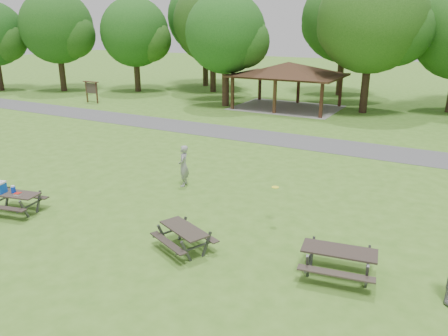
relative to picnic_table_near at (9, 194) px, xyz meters
The scene contains 16 objects.
ground 5.41m from the picnic_table_near, 10.37° to the left, with size 160.00×160.00×0.00m, color #447722.
asphalt_path 15.88m from the picnic_table_near, 70.58° to the left, with size 120.00×3.20×0.02m, color #4C4C4F.
pavilion 25.11m from the picnic_table_near, 87.07° to the left, with size 8.60×7.01×3.76m.
notice_board 24.02m from the picnic_table_near, 127.82° to the left, with size 1.60×0.30×1.88m.
tree_row_a 32.72m from the picnic_table_near, 134.55° to the left, with size 7.56×7.20×9.97m.
tree_row_b 31.16m from the picnic_table_near, 120.56° to the left, with size 7.14×6.80×9.28m.
tree_row_c 31.74m from the picnic_table_near, 106.05° to the left, with size 8.19×7.80×10.67m.
tree_row_d 24.30m from the picnic_table_near, 98.81° to the left, with size 6.93×6.60×9.27m.
tree_row_e 27.69m from the picnic_table_near, 74.16° to the left, with size 8.40×8.00×11.02m.
tree_deep_a 36.02m from the picnic_table_near, 109.14° to the left, with size 8.40×8.00×11.38m.
tree_deep_b 34.71m from the picnic_table_near, 84.33° to the left, with size 8.40×8.00×11.13m.
picnic_table_near is the anchor object (origin of this frame).
picnic_table_middle 7.24m from the picnic_table_near, ahead, with size 2.18×2.00×0.77m.
picnic_table_far 11.86m from the picnic_table_near, ahead, with size 2.23×1.90×0.87m.
frisbee_in_flight 9.72m from the picnic_table_near, 23.07° to the left, with size 0.27×0.27×0.02m.
frisbee_thrower 6.79m from the picnic_table_near, 53.71° to the left, with size 0.65×0.43×1.79m, color gray.
Camera 1 is at (8.81, -10.24, 6.67)m, focal length 35.00 mm.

